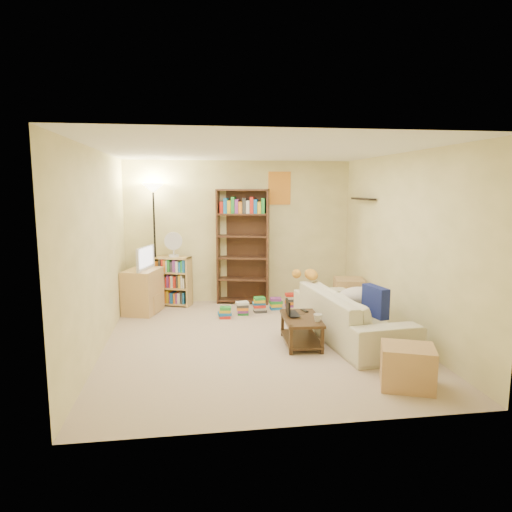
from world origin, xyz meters
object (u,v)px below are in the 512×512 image
Objects in this scene: laptop at (297,314)px; short_bookshelf at (172,281)px; coffee_table at (301,327)px; mug at (318,318)px; tv_stand at (143,291)px; tabby_cat at (309,274)px; desk_fan at (173,244)px; side_table at (349,295)px; tall_bookshelf at (243,244)px; television at (142,258)px; end_cabinet at (407,367)px; floor_lamp at (154,209)px; sofa at (350,314)px.

laptop is 0.39× the size of short_bookshelf.
coffee_table is 7.00× the size of mug.
mug is at bearing -23.82° from tv_stand.
tabby_cat is 1.18× the size of desk_fan.
tv_stand reaches higher than side_table.
laptop is 0.78× the size of desk_fan.
tall_bookshelf is at bearing 123.57° from tabby_cat.
television is at bearing 161.14° from tabby_cat.
short_bookshelf is (0.45, 0.41, -0.48)m from television.
tabby_cat is 1.17m from coffee_table.
desk_fan reaches higher than end_cabinet.
floor_lamp reaches higher than mug.
side_table is (1.03, 1.73, -0.15)m from mug.
tv_stand reaches higher than sofa.
tall_bookshelf reaches higher than short_bookshelf.
floor_lamp reaches higher than desk_fan.
short_bookshelf is (-1.25, 0.00, -0.63)m from tall_bookshelf.
floor_lamp is (-0.31, 0.04, 0.59)m from desk_fan.
floor_lamp is at bearing 130.85° from mug.
coffee_table is 2.96m from television.
tall_bookshelf is at bearing 155.22° from side_table.
tall_bookshelf is (-0.85, 1.28, 0.33)m from tabby_cat.
short_bookshelf reaches higher than mug.
side_table is at bearing -10.77° from tall_bookshelf.
coffee_table is 2.89m from tv_stand.
tabby_cat is 1.52× the size of laptop.
floor_lamp is (-2.36, 1.28, 0.94)m from tabby_cat.
laptop is 0.38m from mug.
side_table is at bearing 11.67° from tv_stand.
tabby_cat is 1.28m from mug.
coffee_table is 2.88m from short_bookshelf.
end_cabinet is at bearing -120.06° from television.
television is (-0.00, 0.00, 0.55)m from tv_stand.
sofa is at bearing -82.92° from laptop.
laptop is 2.79m from desk_fan.
end_cabinet is (0.04, -1.60, -0.10)m from sofa.
laptop is at bearing -47.82° from floor_lamp.
desk_fan is (0.50, 0.37, 0.73)m from tv_stand.
floor_lamp is at bearing 172.10° from desk_fan.
sofa is 3.27m from desk_fan.
sofa is 4.38× the size of end_cabinet.
tabby_cat is at bearing -1.00° from tv_stand.
tv_stand is 1.37× the size of end_cabinet.
television is (-2.92, 1.68, 0.58)m from sofa.
desk_fan reaches higher than short_bookshelf.
mug is at bearing 117.31° from end_cabinet.
sofa is 3.24m from short_bookshelf.
short_bookshelf is 0.66m from desk_fan.
television is 4.48m from end_cabinet.
coffee_table is at bearing 124.37° from mug.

